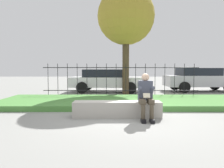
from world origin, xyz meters
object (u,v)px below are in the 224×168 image
object	(u,v)px
car_parked_right	(201,79)
car_parked_center	(108,80)
stone_bench	(118,110)
tree_behind_fence	(127,17)
person_seated_reader	(147,95)

from	to	relation	value
car_parked_right	car_parked_center	world-z (taller)	car_parked_right
stone_bench	tree_behind_fence	xyz separation A→B (m)	(0.58, 5.48, 3.87)
car_parked_right	car_parked_center	distance (m)	5.60
person_seated_reader	tree_behind_fence	bearing A→B (deg)	91.80
car_parked_right	car_parked_center	xyz separation A→B (m)	(-5.59, -0.32, -0.04)
car_parked_center	tree_behind_fence	xyz separation A→B (m)	(1.04, -1.11, 3.35)
person_seated_reader	car_parked_center	distance (m)	6.99
car_parked_right	tree_behind_fence	distance (m)	5.81
car_parked_center	tree_behind_fence	world-z (taller)	tree_behind_fence
car_parked_center	car_parked_right	bearing A→B (deg)	6.17
person_seated_reader	stone_bench	bearing A→B (deg)	159.37
car_parked_right	stone_bench	bearing A→B (deg)	-129.30
car_parked_right	car_parked_center	bearing A→B (deg)	-179.43
person_seated_reader	car_parked_right	bearing A→B (deg)	58.73
car_parked_center	person_seated_reader	bearing A→B (deg)	-76.99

